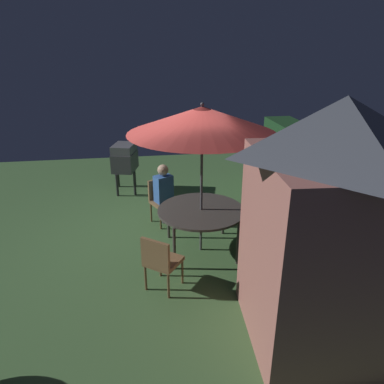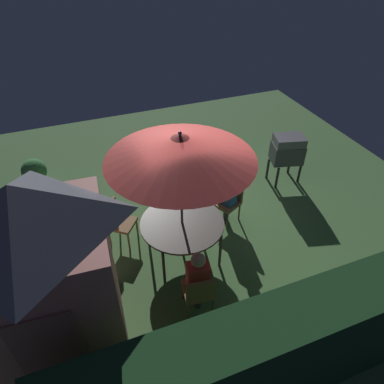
% 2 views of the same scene
% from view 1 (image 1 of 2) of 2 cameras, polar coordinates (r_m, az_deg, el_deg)
% --- Properties ---
extents(ground_plane, '(11.00, 11.00, 0.00)m').
position_cam_1_polar(ground_plane, '(6.99, -6.15, -7.16)').
color(ground_plane, '#47703D').
extents(hedge_backdrop, '(6.10, 0.70, 1.67)m').
position_cam_1_polar(hedge_backdrop, '(7.57, 21.03, 0.75)').
color(hedge_backdrop, '#193D1E').
rests_on(hedge_backdrop, ground).
extents(garden_shed, '(1.91, 1.82, 2.97)m').
position_cam_1_polar(garden_shed, '(4.35, 20.68, -5.35)').
color(garden_shed, '#B26B60').
rests_on(garden_shed, ground).
extents(patio_table, '(1.51, 1.51, 0.80)m').
position_cam_1_polar(patio_table, '(6.22, 1.46, -3.19)').
color(patio_table, '#47423D').
rests_on(patio_table, ground).
extents(patio_umbrella, '(2.38, 2.38, 2.61)m').
position_cam_1_polar(patio_umbrella, '(5.72, 1.62, 11.33)').
color(patio_umbrella, '#4C4C51').
rests_on(patio_umbrella, ground).
extents(bbq_grill, '(0.81, 0.67, 1.20)m').
position_cam_1_polar(bbq_grill, '(8.98, -10.63, 5.24)').
color(bbq_grill, '#47474C').
rests_on(bbq_grill, ground).
extents(chair_near_shed, '(0.52, 0.53, 0.90)m').
position_cam_1_polar(chair_near_shed, '(6.49, 12.95, -4.89)').
color(chair_near_shed, olive).
rests_on(chair_near_shed, ground).
extents(chair_far_side, '(0.62, 0.62, 0.90)m').
position_cam_1_polar(chair_far_side, '(7.37, -4.81, -0.97)').
color(chair_far_side, olive).
rests_on(chair_far_side, ground).
extents(chair_toward_hedge, '(0.65, 0.65, 0.90)m').
position_cam_1_polar(chair_toward_hedge, '(5.35, -5.02, -10.65)').
color(chair_toward_hedge, olive).
rests_on(chair_toward_hedge, ground).
extents(person_in_red, '(0.37, 0.29, 1.26)m').
position_cam_1_polar(person_in_red, '(6.36, 12.40, -2.80)').
color(person_in_red, '#CC3D33').
rests_on(person_in_red, ground).
extents(person_in_blue, '(0.36, 0.41, 1.26)m').
position_cam_1_polar(person_in_blue, '(7.20, -4.54, 0.73)').
color(person_in_blue, '#3866B2').
rests_on(person_in_blue, ground).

